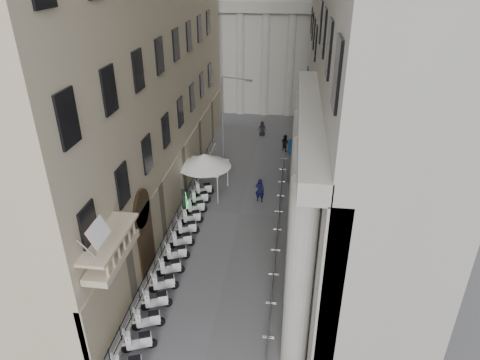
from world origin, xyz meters
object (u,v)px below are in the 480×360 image
object	(u,v)px
info_kiosk	(184,203)
pedestrian_a	(260,190)
pedestrian_b	(285,143)
street_lamp	(226,116)
security_tent	(203,159)

from	to	relation	value
info_kiosk	pedestrian_a	world-z (taller)	pedestrian_a
info_kiosk	pedestrian_b	world-z (taller)	info_kiosk
street_lamp	security_tent	bearing A→B (deg)	-89.09
security_tent	pedestrian_b	xyz separation A→B (m)	(6.43, 9.43, -2.06)
info_kiosk	pedestrian_b	size ratio (longest dim) A/B	1.11
security_tent	info_kiosk	world-z (taller)	security_tent
street_lamp	pedestrian_a	distance (m)	7.73
info_kiosk	pedestrian_b	xyz separation A→B (m)	(7.19, 13.17, -0.11)
security_tent	pedestrian_a	bearing A→B (deg)	-13.49
security_tent	street_lamp	distance (m)	5.05
street_lamp	pedestrian_a	size ratio (longest dim) A/B	4.30
street_lamp	info_kiosk	distance (m)	9.34
info_kiosk	security_tent	bearing A→B (deg)	62.03
info_kiosk	pedestrian_a	bearing A→B (deg)	8.69
security_tent	pedestrian_a	world-z (taller)	security_tent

